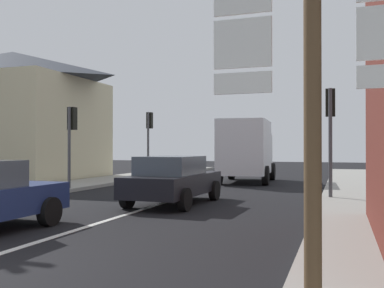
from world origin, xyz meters
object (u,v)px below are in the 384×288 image
object	(u,v)px
route_sign_post	(313,125)
traffic_light_near_right	(330,118)
sedan_far	(173,179)
traffic_light_near_left	(71,129)
traffic_light_far_left	(149,130)
delivery_truck	(246,149)

from	to	relation	value
route_sign_post	traffic_light_near_right	size ratio (longest dim) A/B	0.88
route_sign_post	sedan_far	bearing A→B (deg)	117.67
sedan_far	traffic_light_near_left	size ratio (longest dim) A/B	1.27
route_sign_post	traffic_light_far_left	xyz separation A→B (m)	(-9.96, 18.82, 0.83)
traffic_light_near_left	traffic_light_near_right	bearing A→B (deg)	-0.20
delivery_truck	route_sign_post	world-z (taller)	route_sign_post
route_sign_post	traffic_light_near_left	distance (m)	15.11
delivery_truck	traffic_light_far_left	size ratio (longest dim) A/B	1.38
delivery_truck	route_sign_post	xyz separation A→B (m)	(4.26, -17.93, 0.26)
traffic_light_near_right	traffic_light_far_left	world-z (taller)	traffic_light_far_left
sedan_far	traffic_light_near_right	distance (m)	5.50
traffic_light_far_left	traffic_light_near_right	bearing A→B (deg)	-37.34
delivery_truck	traffic_light_near_right	world-z (taller)	traffic_light_near_right
sedan_far	traffic_light_far_left	distance (m)	11.45
sedan_far	route_sign_post	bearing A→B (deg)	-62.33
traffic_light_near_right	traffic_light_far_left	bearing A→B (deg)	142.66
route_sign_post	delivery_truck	bearing A→B (deg)	103.37
traffic_light_near_left	traffic_light_far_left	distance (m)	7.48
delivery_truck	traffic_light_near_right	size ratio (longest dim) A/B	1.40
delivery_truck	traffic_light_near_left	distance (m)	8.75
route_sign_post	traffic_light_far_left	bearing A→B (deg)	117.88
sedan_far	route_sign_post	xyz separation A→B (m)	(4.65, -8.87, 1.15)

